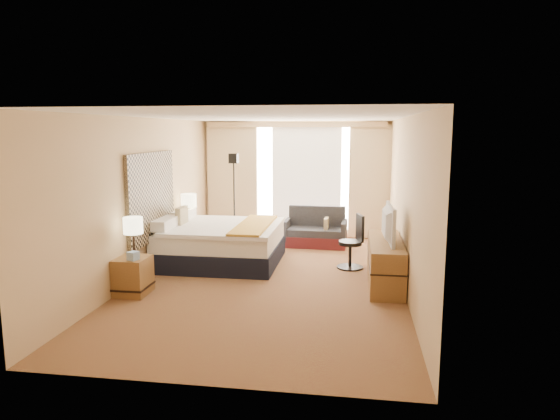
# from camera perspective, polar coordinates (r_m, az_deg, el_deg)

# --- Properties ---
(floor) EXTENTS (4.20, 7.00, 0.02)m
(floor) POSITION_cam_1_polar(r_m,az_deg,el_deg) (8.20, -1.14, -7.86)
(floor) COLOR #53171B
(floor) RESTS_ON ground
(ceiling) EXTENTS (4.20, 7.00, 0.02)m
(ceiling) POSITION_cam_1_polar(r_m,az_deg,el_deg) (7.85, -1.20, 10.61)
(ceiling) COLOR white
(ceiling) RESTS_ON wall_back
(wall_back) EXTENTS (4.20, 0.02, 2.60)m
(wall_back) POSITION_cam_1_polar(r_m,az_deg,el_deg) (11.37, 1.82, 3.56)
(wall_back) COLOR #D7AF83
(wall_back) RESTS_ON ground
(wall_front) EXTENTS (4.20, 0.02, 2.60)m
(wall_front) POSITION_cam_1_polar(r_m,az_deg,el_deg) (4.57, -8.64, -4.81)
(wall_front) COLOR #D7AF83
(wall_front) RESTS_ON ground
(wall_left) EXTENTS (0.02, 7.00, 2.60)m
(wall_left) POSITION_cam_1_polar(r_m,az_deg,el_deg) (8.53, -15.21, 1.42)
(wall_left) COLOR #D7AF83
(wall_left) RESTS_ON ground
(wall_right) EXTENTS (0.02, 7.00, 2.60)m
(wall_right) POSITION_cam_1_polar(r_m,az_deg,el_deg) (7.85, 14.12, 0.82)
(wall_right) COLOR #D7AF83
(wall_right) RESTS_ON ground
(headboard) EXTENTS (0.06, 1.85, 1.50)m
(headboard) POSITION_cam_1_polar(r_m,az_deg,el_deg) (8.70, -14.44, 1.46)
(headboard) COLOR black
(headboard) RESTS_ON wall_left
(nightstand_left) EXTENTS (0.45, 0.52, 0.55)m
(nightstand_left) POSITION_cam_1_polar(r_m,az_deg,el_deg) (7.71, -16.47, -7.23)
(nightstand_left) COLOR olive
(nightstand_left) RESTS_ON floor
(nightstand_right) EXTENTS (0.45, 0.52, 0.55)m
(nightstand_right) POSITION_cam_1_polar(r_m,az_deg,el_deg) (9.95, -10.40, -3.34)
(nightstand_right) COLOR olive
(nightstand_right) RESTS_ON floor
(media_dresser) EXTENTS (0.50, 1.80, 0.70)m
(media_dresser) POSITION_cam_1_polar(r_m,az_deg,el_deg) (8.02, 11.93, -5.87)
(media_dresser) COLOR olive
(media_dresser) RESTS_ON floor
(window) EXTENTS (2.30, 0.02, 2.30)m
(window) POSITION_cam_1_polar(r_m,az_deg,el_deg) (11.31, 3.07, 3.63)
(window) COLOR silver
(window) RESTS_ON wall_back
(curtains) EXTENTS (4.12, 0.19, 2.56)m
(curtains) POSITION_cam_1_polar(r_m,az_deg,el_deg) (11.25, 1.74, 4.06)
(curtains) COLOR beige
(curtains) RESTS_ON floor
(bed) EXTENTS (2.09, 1.91, 1.02)m
(bed) POSITION_cam_1_polar(r_m,az_deg,el_deg) (9.14, -6.83, -3.75)
(bed) COLOR black
(bed) RESTS_ON floor
(loveseat) EXTENTS (1.32, 0.74, 0.81)m
(loveseat) POSITION_cam_1_polar(r_m,az_deg,el_deg) (10.49, 4.09, -2.63)
(loveseat) COLOR #52171A
(loveseat) RESTS_ON floor
(floor_lamp) EXTENTS (0.24, 0.24, 1.92)m
(floor_lamp) POSITION_cam_1_polar(r_m,az_deg,el_deg) (10.39, -5.29, 3.34)
(floor_lamp) COLOR black
(floor_lamp) RESTS_ON floor
(desk_chair) EXTENTS (0.46, 0.46, 0.95)m
(desk_chair) POSITION_cam_1_polar(r_m,az_deg,el_deg) (8.82, 8.36, -3.92)
(desk_chair) COLOR black
(desk_chair) RESTS_ON floor
(lamp_left) EXTENTS (0.28, 0.28, 0.59)m
(lamp_left) POSITION_cam_1_polar(r_m,az_deg,el_deg) (7.57, -16.45, -1.81)
(lamp_left) COLOR black
(lamp_left) RESTS_ON nightstand_left
(lamp_right) EXTENTS (0.30, 0.30, 0.63)m
(lamp_right) POSITION_cam_1_polar(r_m,az_deg,el_deg) (9.84, -10.39, 1.01)
(lamp_right) COLOR black
(lamp_right) RESTS_ON nightstand_right
(tissue_box) EXTENTS (0.17, 0.17, 0.12)m
(tissue_box) POSITION_cam_1_polar(r_m,az_deg,el_deg) (7.49, -16.44, -5.05)
(tissue_box) COLOR #8AABD5
(tissue_box) RESTS_ON nightstand_left
(telephone) EXTENTS (0.22, 0.19, 0.07)m
(telephone) POSITION_cam_1_polar(r_m,az_deg,el_deg) (9.92, -10.00, -1.54)
(telephone) COLOR black
(telephone) RESTS_ON nightstand_right
(television) EXTENTS (0.17, 1.00, 0.57)m
(television) POSITION_cam_1_polar(r_m,az_deg,el_deg) (7.76, 11.76, -1.52)
(television) COLOR black
(television) RESTS_ON media_dresser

